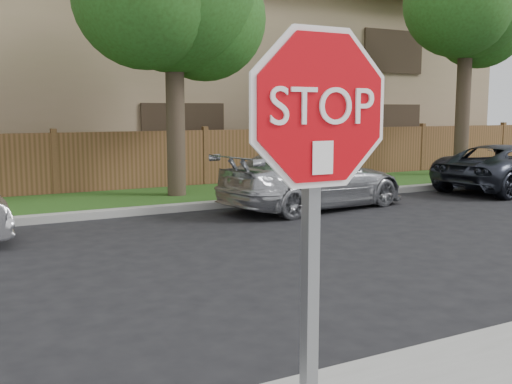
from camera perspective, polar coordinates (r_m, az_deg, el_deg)
ground at (r=5.04m, az=6.37°, el=-17.38°), size 90.00×90.00×0.00m
far_curb at (r=12.34m, az=-15.82°, el=-2.14°), size 70.00×0.30×0.15m
grass_strip at (r=13.94m, az=-17.33°, el=-1.15°), size 70.00×3.00×0.12m
fence at (r=15.41m, az=-18.61°, el=2.40°), size 70.00×0.12×1.60m
apartment_building at (r=20.94m, az=-21.68°, el=11.05°), size 35.20×9.20×7.20m
stop_sign at (r=2.74m, az=5.81°, el=1.24°), size 1.01×0.13×2.55m
sedan_right at (r=13.14m, az=5.50°, el=1.24°), size 4.69×2.46×1.30m
sedan_far_right at (r=17.31m, az=22.95°, el=2.14°), size 4.70×2.64×1.24m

